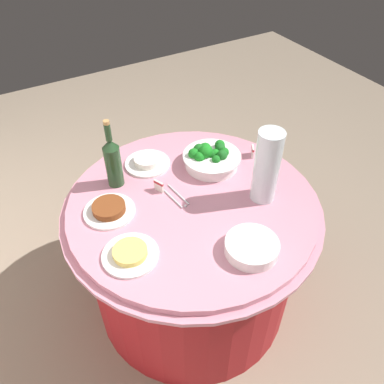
{
  "coord_description": "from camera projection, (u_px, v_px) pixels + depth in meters",
  "views": [
    {
      "loc": [
        -1.09,
        0.63,
        1.93
      ],
      "look_at": [
        0.0,
        0.0,
        0.79
      ],
      "focal_mm": 36.58,
      "sensor_mm": 36.0,
      "label": 1
    }
  ],
  "objects": [
    {
      "name": "food_plate_noodles",
      "position": [
        130.0,
        254.0,
        1.49
      ],
      "size": [
        0.22,
        0.22,
        0.04
      ],
      "color": "white",
      "rests_on": "buffet_table"
    },
    {
      "name": "label_placard_front",
      "position": [
        253.0,
        151.0,
        1.95
      ],
      "size": [
        0.05,
        0.03,
        0.05
      ],
      "color": "white",
      "rests_on": "buffet_table"
    },
    {
      "name": "food_plate_rice",
      "position": [
        147.0,
        162.0,
        1.91
      ],
      "size": [
        0.22,
        0.22,
        0.04
      ],
      "color": "white",
      "rests_on": "buffet_table"
    },
    {
      "name": "buffet_table",
      "position": [
        192.0,
        253.0,
        1.97
      ],
      "size": [
        1.16,
        1.16,
        0.74
      ],
      "color": "maroon",
      "rests_on": "ground_plane"
    },
    {
      "name": "serving_tongs",
      "position": [
        176.0,
        197.0,
        1.74
      ],
      "size": [
        0.17,
        0.06,
        0.01
      ],
      "color": "silver",
      "rests_on": "buffet_table"
    },
    {
      "name": "food_plate_stir_fry",
      "position": [
        109.0,
        209.0,
        1.66
      ],
      "size": [
        0.22,
        0.22,
        0.04
      ],
      "color": "white",
      "rests_on": "buffet_table"
    },
    {
      "name": "decorative_fruit_vase",
      "position": [
        266.0,
        171.0,
        1.65
      ],
      "size": [
        0.11,
        0.11,
        0.34
      ],
      "color": "silver",
      "rests_on": "buffet_table"
    },
    {
      "name": "ground_plane",
      "position": [
        192.0,
        295.0,
        2.22
      ],
      "size": [
        6.0,
        6.0,
        0.0
      ],
      "primitive_type": "plane",
      "color": "gray"
    },
    {
      "name": "plate_stack",
      "position": [
        252.0,
        247.0,
        1.5
      ],
      "size": [
        0.21,
        0.21,
        0.05
      ],
      "color": "white",
      "rests_on": "buffet_table"
    },
    {
      "name": "broccoli_bowl",
      "position": [
        211.0,
        158.0,
        1.88
      ],
      "size": [
        0.28,
        0.28,
        0.12
      ],
      "color": "white",
      "rests_on": "buffet_table"
    },
    {
      "name": "label_placard_mid",
      "position": [
        159.0,
        186.0,
        1.75
      ],
      "size": [
        0.05,
        0.03,
        0.05
      ],
      "color": "white",
      "rests_on": "buffet_table"
    },
    {
      "name": "wine_bottle",
      "position": [
        113.0,
        161.0,
        1.73
      ],
      "size": [
        0.07,
        0.07,
        0.34
      ],
      "color": "#1F3D1F",
      "rests_on": "buffet_table"
    }
  ]
}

